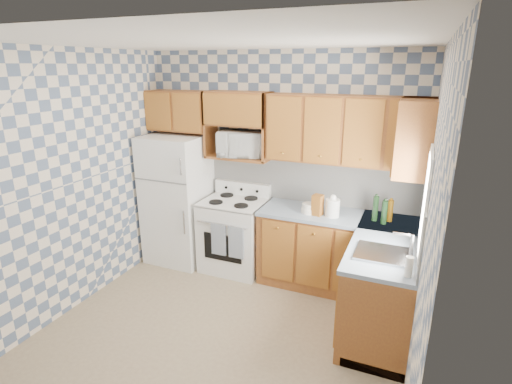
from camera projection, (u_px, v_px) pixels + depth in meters
The scene contains 29 objects.
floor at pixel (222, 333), 3.93m from camera, with size 3.40×3.40×0.00m, color #816B51.
back_wall at pixel (279, 165), 4.93m from camera, with size 3.40×0.02×2.70m, color slate.
right_wall at pixel (425, 234), 2.90m from camera, with size 0.02×3.20×2.70m, color slate.
backsplash_back at pixel (309, 180), 4.82m from camera, with size 2.60×0.01×0.56m, color silver.
backsplash_right at pixel (423, 217), 3.65m from camera, with size 0.01×1.60×0.56m, color silver.
refrigerator at pixel (178, 199), 5.25m from camera, with size 0.75×0.70×1.68m, color white.
stove_body at pixel (234, 235), 5.09m from camera, with size 0.76×0.65×0.90m, color white.
cooktop at pixel (234, 202), 4.95m from camera, with size 0.76×0.65×0.03m, color silver.
backguard at pixel (243, 188), 5.17m from camera, with size 0.76×0.08×0.17m, color white.
dish_towel_left at pixel (219, 239), 4.78m from camera, with size 0.19×0.03×0.40m, color navy.
dish_towel_right at pixel (236, 243), 4.69m from camera, with size 0.19×0.03×0.40m, color navy.
base_cabinets_back at pixel (336, 253), 4.64m from camera, with size 1.75×0.60×0.88m, color brown.
base_cabinets_right at pixel (382, 283), 3.99m from camera, with size 0.60×1.60×0.88m, color brown.
countertop_back at pixel (338, 216), 4.50m from camera, with size 1.77×0.63×0.04m, color slate.
countertop_right at pixel (386, 241), 3.85m from camera, with size 0.63×1.60×0.04m, color slate.
upper_cabinets_back at pixel (346, 130), 4.33m from camera, with size 1.75×0.33×0.74m, color brown.
upper_cabinets_fridge at pixel (180, 111), 5.07m from camera, with size 0.82×0.33×0.50m, color brown.
upper_cabinets_right at pixel (415, 137), 3.91m from camera, with size 0.33×0.70×0.74m, color brown.
microwave_shelf at pixel (239, 157), 4.93m from camera, with size 0.80×0.33×0.03m, color brown.
microwave at pixel (241, 144), 4.89m from camera, with size 0.56×0.38×0.31m, color white.
sink at pixel (383, 254), 3.53m from camera, with size 0.48×0.40×0.03m, color #B7B7BC.
window at pixel (426, 202), 3.27m from camera, with size 0.02×0.66×0.86m, color white.
bottle_0 at pixel (375, 208), 4.28m from camera, with size 0.06×0.06×0.27m, color black.
bottle_1 at pixel (384, 212), 4.19m from camera, with size 0.06×0.06×0.26m, color black.
bottle_2 at pixel (390, 211), 4.26m from camera, with size 0.06×0.06×0.24m, color #5E3C0A.
knife_block at pixel (318, 205), 4.44m from camera, with size 0.11×0.11×0.23m, color brown.
electric_kettle at pixel (333, 208), 4.41m from camera, with size 0.16×0.16×0.20m, color white.
food_containers at pixel (309, 208), 4.52m from camera, with size 0.17×0.17×0.11m, color beige, non-canonical shape.
soap_bottle at pixel (409, 267), 3.15m from camera, with size 0.06×0.06×0.17m, color beige.
Camera 1 is at (1.59, -2.94, 2.52)m, focal length 28.00 mm.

